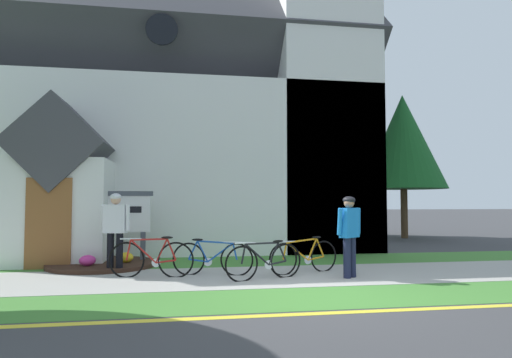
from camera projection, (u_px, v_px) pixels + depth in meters
name	position (u px, v px, depth m)	size (l,w,h in m)	color
ground	(274.00, 262.00, 11.15)	(140.00, 140.00, 0.00)	#3D3D3F
sidewalk_slab	(149.00, 279.00, 8.63)	(32.00, 2.60, 0.01)	#A8A59E
grass_verge	(137.00, 304.00, 6.55)	(32.00, 1.63, 0.01)	#427F33
church_lawn	(157.00, 263.00, 10.92)	(24.00, 2.03, 0.01)	#427F33
curb_paint_stripe	(129.00, 321.00, 5.60)	(28.00, 0.16, 0.01)	yellow
church_building	(182.00, 111.00, 16.13)	(13.88, 10.37, 14.43)	white
church_sign	(107.00, 214.00, 10.84)	(2.25, 0.15, 1.81)	#474C56
flower_bed	(103.00, 264.00, 10.34)	(2.53, 2.53, 0.34)	#382319
bicycle_yellow	(212.00, 258.00, 9.13)	(1.68, 0.44, 0.79)	black
bicycle_green	(265.00, 261.00, 8.64)	(1.63, 0.56, 0.79)	black
bicycle_white	(152.00, 258.00, 8.88)	(1.73, 0.32, 0.86)	black
bicycle_blue	(304.00, 256.00, 9.39)	(1.67, 0.61, 0.80)	black
cyclist_in_blue_jersey	(115.00, 225.00, 9.56)	(0.64, 0.39, 1.73)	black
cyclist_in_red_jersey	(349.00, 230.00, 8.84)	(0.59, 0.44, 1.66)	#191E38
roadside_conifer	(403.00, 142.00, 18.69)	(3.58, 3.58, 6.16)	#4C3823
distant_hill	(119.00, 210.00, 84.00)	(78.45, 45.74, 23.88)	#847A5B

